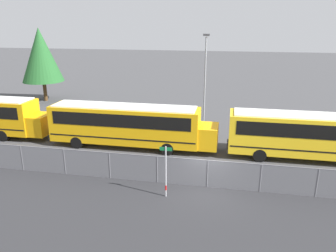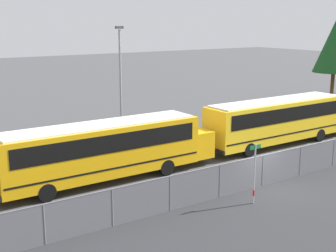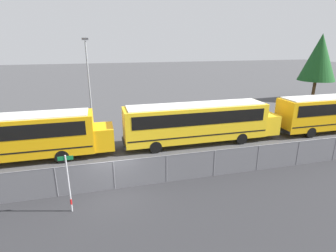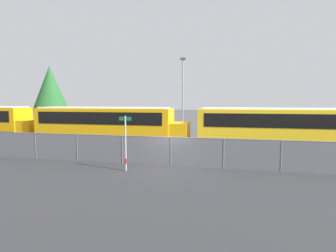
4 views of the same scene
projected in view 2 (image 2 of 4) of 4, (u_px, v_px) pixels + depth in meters
The scene contains 7 objects.
ground_plane at pixel (262, 186), 25.88m from camera, with size 200.00×200.00×0.00m, color #424244.
fence at pixel (262, 170), 25.68m from camera, with size 68.07×0.07×1.77m.
school_bus_1 at pixel (106, 147), 26.22m from camera, with size 13.31×2.45×3.37m.
school_bus_2 at pixel (279, 118), 33.98m from camera, with size 13.31×2.45×3.37m.
street_sign at pixel (254, 172), 23.01m from camera, with size 0.70×0.09×3.06m.
light_pole at pixel (120, 79), 34.88m from camera, with size 0.60×0.24×8.54m.
tree_1 at pixel (335, 45), 55.18m from camera, with size 4.96×4.96×9.34m.
Camera 2 is at (-18.14, -17.29, 8.93)m, focal length 50.00 mm.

